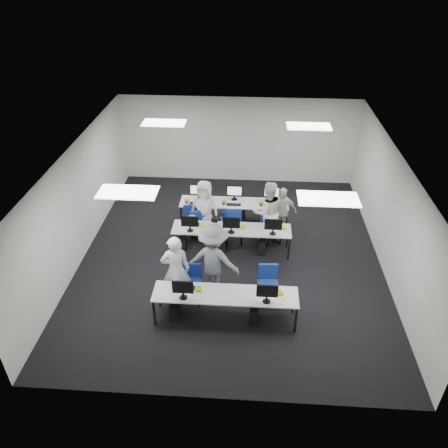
# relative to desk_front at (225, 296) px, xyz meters

# --- Properties ---
(room) EXTENTS (9.00, 9.02, 3.00)m
(room) POSITION_rel_desk_front_xyz_m (0.00, 2.40, 0.82)
(room) COLOR black
(room) RESTS_ON ground
(ceiling_panels) EXTENTS (5.20, 4.60, 0.02)m
(ceiling_panels) POSITION_rel_desk_front_xyz_m (0.00, 2.40, 2.30)
(ceiling_panels) COLOR white
(ceiling_panels) RESTS_ON room
(desk_front) EXTENTS (3.20, 0.70, 0.73)m
(desk_front) POSITION_rel_desk_front_xyz_m (0.00, 0.00, 0.00)
(desk_front) COLOR #A9ACAD
(desk_front) RESTS_ON ground
(desk_mid) EXTENTS (3.20, 0.70, 0.73)m
(desk_mid) POSITION_rel_desk_front_xyz_m (0.00, 2.60, 0.00)
(desk_mid) COLOR #A9ACAD
(desk_mid) RESTS_ON ground
(desk_back) EXTENTS (3.20, 0.70, 0.73)m
(desk_back) POSITION_rel_desk_front_xyz_m (0.00, 4.00, 0.00)
(desk_back) COLOR #A9ACAD
(desk_back) RESTS_ON ground
(equipment_front) EXTENTS (2.51, 0.41, 1.19)m
(equipment_front) POSITION_rel_desk_front_xyz_m (-0.19, -0.02, -0.32)
(equipment_front) COLOR #0C309F
(equipment_front) RESTS_ON desk_front
(equipment_mid) EXTENTS (2.91, 0.41, 1.19)m
(equipment_mid) POSITION_rel_desk_front_xyz_m (-0.19, 2.58, -0.32)
(equipment_mid) COLOR white
(equipment_mid) RESTS_ON desk_mid
(equipment_back) EXTENTS (2.91, 0.41, 1.19)m
(equipment_back) POSITION_rel_desk_front_xyz_m (0.19, 4.02, -0.32)
(equipment_back) COLOR white
(equipment_back) RESTS_ON desk_back
(chair_0) EXTENTS (0.46, 0.51, 0.94)m
(chair_0) POSITION_rel_desk_front_xyz_m (-0.84, 0.56, -0.38)
(chair_0) COLOR navy
(chair_0) RESTS_ON ground
(chair_1) EXTENTS (0.51, 0.55, 0.97)m
(chair_1) POSITION_rel_desk_front_xyz_m (0.96, 0.61, -0.37)
(chair_1) COLOR navy
(chair_1) RESTS_ON ground
(chair_2) EXTENTS (0.54, 0.58, 0.94)m
(chair_2) POSITION_rel_desk_front_xyz_m (-1.17, 3.24, -0.38)
(chair_2) COLOR navy
(chair_2) RESTS_ON ground
(chair_3) EXTENTS (0.51, 0.55, 0.95)m
(chair_3) POSITION_rel_desk_front_xyz_m (0.05, 3.05, -0.38)
(chair_3) COLOR navy
(chair_3) RESTS_ON ground
(chair_4) EXTENTS (0.58, 0.60, 0.89)m
(chair_4) POSITION_rel_desk_front_xyz_m (1.10, 3.12, -0.40)
(chair_4) COLOR navy
(chair_4) RESTS_ON ground
(chair_5) EXTENTS (0.57, 0.60, 0.91)m
(chair_5) POSITION_rel_desk_front_xyz_m (-1.05, 3.34, -0.39)
(chair_5) COLOR navy
(chair_5) RESTS_ON ground
(chair_6) EXTENTS (0.54, 0.57, 0.84)m
(chair_6) POSITION_rel_desk_front_xyz_m (-0.15, 3.50, -0.41)
(chair_6) COLOR navy
(chair_6) RESTS_ON ground
(chair_7) EXTENTS (0.45, 0.48, 0.87)m
(chair_7) POSITION_rel_desk_front_xyz_m (0.98, 3.35, -0.41)
(chair_7) COLOR navy
(chair_7) RESTS_ON ground
(handbag) EXTENTS (0.32, 0.21, 0.25)m
(handbag) POSITION_rel_desk_front_xyz_m (-1.09, 2.80, 0.18)
(handbag) COLOR tan
(handbag) RESTS_ON desk_mid
(student_0) EXTENTS (0.74, 0.55, 1.82)m
(student_0) POSITION_rel_desk_front_xyz_m (-1.17, 0.53, 0.23)
(student_0) COLOR white
(student_0) RESTS_ON ground
(student_1) EXTENTS (1.02, 0.88, 1.81)m
(student_1) POSITION_rel_desk_front_xyz_m (0.97, 3.25, 0.23)
(student_1) COLOR white
(student_1) RESTS_ON ground
(student_2) EXTENTS (0.95, 0.73, 1.72)m
(student_2) POSITION_rel_desk_front_xyz_m (-0.80, 3.35, 0.18)
(student_2) COLOR white
(student_2) RESTS_ON ground
(student_3) EXTENTS (0.94, 0.50, 1.53)m
(student_3) POSITION_rel_desk_front_xyz_m (1.36, 3.50, 0.08)
(student_3) COLOR white
(student_3) RESTS_ON ground
(photographer) EXTENTS (1.34, 0.92, 1.91)m
(photographer) POSITION_rel_desk_front_xyz_m (-0.34, 0.89, 0.27)
(photographer) COLOR slate
(photographer) RESTS_ON ground
(dslr_camera) EXTENTS (0.17, 0.20, 0.10)m
(dslr_camera) POSITION_rel_desk_front_xyz_m (-0.31, 1.07, 1.29)
(dslr_camera) COLOR black
(dslr_camera) RESTS_ON photographer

